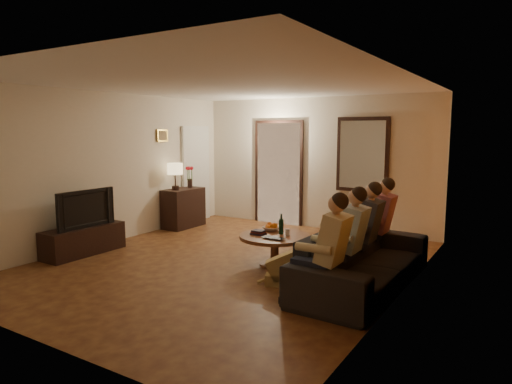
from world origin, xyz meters
The scene contains 33 objects.
floor centered at (0.00, 0.00, 0.00)m, with size 5.00×6.00×0.01m, color #461E13.
ceiling centered at (0.00, 0.00, 2.60)m, with size 5.00×6.00×0.01m, color white.
back_wall centered at (0.00, 3.00, 1.30)m, with size 5.00×0.02×2.60m, color beige.
front_wall centered at (0.00, -3.00, 1.30)m, with size 5.00×0.02×2.60m, color beige.
left_wall centered at (-2.50, 0.00, 1.30)m, with size 0.02×6.00×2.60m, color beige.
right_wall centered at (2.50, 0.00, 1.30)m, with size 0.02×6.00×2.60m, color beige.
orange_accent centered at (2.49, 0.00, 1.30)m, with size 0.01×6.00×2.60m, color orange.
kitchen_doorway centered at (-0.80, 2.98, 1.05)m, with size 1.00×0.06×2.10m, color #FFE0A5.
door_trim centered at (-0.80, 2.97, 1.05)m, with size 1.12×0.04×2.22m, color black.
fridge_glimpse centered at (-0.55, 2.98, 0.90)m, with size 0.45×0.03×1.70m, color silver.
mirror_frame centered at (1.00, 2.96, 1.50)m, with size 1.00×0.05×1.40m, color black.
mirror_glass centered at (1.00, 2.93, 1.50)m, with size 0.86×0.02×1.26m, color white.
white_door centered at (-2.46, 2.30, 1.02)m, with size 0.06×0.85×2.04m, color white.
framed_art centered at (-2.47, 1.30, 1.85)m, with size 0.03×0.28×0.24m, color #B28C33.
art_canvas centered at (-2.46, 1.30, 1.85)m, with size 0.01×0.22×0.18m, color brown.
dresser centered at (-2.25, 1.62, 0.39)m, with size 0.45×0.88×0.78m, color black.
table_lamp centered at (-2.25, 1.40, 1.05)m, with size 0.30×0.30×0.54m, color beige, non-canonical shape.
flower_vase centered at (-2.25, 1.84, 1.00)m, with size 0.14×0.14×0.44m, color red, non-canonical shape.
tv_stand centered at (-2.25, -0.78, 0.22)m, with size 0.45×1.31×0.44m, color black.
tv centered at (-2.25, -0.78, 0.74)m, with size 0.14×1.03×0.59m, color black.
sofa centered at (2.04, 0.03, 0.36)m, with size 0.96×2.46×0.72m, color black.
person_a centered at (1.94, -0.87, 0.60)m, with size 0.60×0.40×1.20m, color tan, non-canonical shape.
person_b centered at (1.94, -0.27, 0.60)m, with size 0.60×0.40×1.20m, color tan, non-canonical shape.
person_c centered at (1.94, 0.33, 0.60)m, with size 0.60×0.40×1.20m, color tan, non-canonical shape.
person_d centered at (1.94, 0.93, 0.60)m, with size 0.60×0.40×1.20m, color tan, non-canonical shape.
dog centered at (1.18, -0.43, 0.28)m, with size 0.56×0.24×0.56m, color #A8884D, non-canonical shape.
coffee_table centered at (0.64, 0.27, 0.23)m, with size 1.02×1.02×0.45m, color brown.
bowl centered at (0.46, 0.49, 0.48)m, with size 0.26×0.26×0.06m, color white.
oranges centered at (0.46, 0.49, 0.55)m, with size 0.20×0.20×0.08m, color orange, non-canonical shape.
wine_bottle centered at (0.69, 0.37, 0.60)m, with size 0.07×0.07×0.31m, color black, non-canonical shape.
wine_glass centered at (0.82, 0.32, 0.50)m, with size 0.06×0.06×0.10m, color silver.
book_stack centered at (0.42, 0.17, 0.48)m, with size 0.20×0.15×0.07m, color black, non-canonical shape.
laptop centered at (0.74, -0.01, 0.46)m, with size 0.33×0.21×0.03m, color black.
Camera 1 is at (3.79, -5.35, 1.95)m, focal length 32.00 mm.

